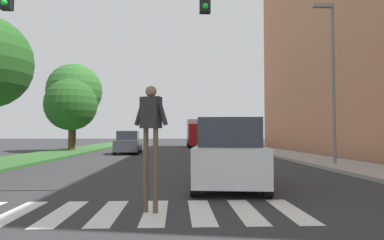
# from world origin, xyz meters

# --- Properties ---
(ground_plane) EXTENTS (140.00, 140.00, 0.00)m
(ground_plane) POSITION_xyz_m (0.00, 30.00, 0.00)
(ground_plane) COLOR #2D2D30
(crosswalk) EXTENTS (6.75, 2.20, 0.01)m
(crosswalk) POSITION_xyz_m (0.00, 7.43, 0.00)
(crosswalk) COLOR silver
(crosswalk) RESTS_ON ground_plane
(median_strip) EXTENTS (3.75, 64.00, 0.15)m
(median_strip) POSITION_xyz_m (-7.84, 28.00, 0.07)
(median_strip) COLOR #2D5B28
(median_strip) RESTS_ON ground_plane
(tree_far) EXTENTS (4.32, 4.32, 5.97)m
(tree_far) POSITION_xyz_m (-7.96, 28.84, 3.95)
(tree_far) COLOR #4C3823
(tree_far) RESTS_ON median_strip
(tree_distant) EXTENTS (4.77, 4.77, 7.51)m
(tree_distant) POSITION_xyz_m (-8.16, 30.37, 5.27)
(tree_distant) COLOR #4C3823
(tree_distant) RESTS_ON median_strip
(sidewalk_right) EXTENTS (3.00, 64.00, 0.15)m
(sidewalk_right) POSITION_xyz_m (8.66, 28.00, 0.07)
(sidewalk_right) COLOR #9E9991
(sidewalk_right) RESTS_ON ground_plane
(traffic_light_gantry) EXTENTS (9.34, 0.30, 6.00)m
(traffic_light_gantry) POSITION_xyz_m (-3.49, 9.36, 4.38)
(traffic_light_gantry) COLOR gold
(traffic_light_gantry) RESTS_ON median_strip
(street_lamp_right) EXTENTS (1.02, 0.24, 7.50)m
(street_lamp_right) POSITION_xyz_m (8.07, 15.93, 4.59)
(street_lamp_right) COLOR slate
(street_lamp_right) RESTS_ON sidewalk_right
(pedestrian_performer) EXTENTS (0.71, 0.40, 2.49)m
(pedestrian_performer) POSITION_xyz_m (0.36, 7.40, 1.66)
(pedestrian_performer) COLOR brown
(pedestrian_performer) RESTS_ON ground_plane
(suv_crossing) EXTENTS (2.47, 4.79, 1.97)m
(suv_crossing) POSITION_xyz_m (2.40, 10.67, 0.93)
(suv_crossing) COLOR silver
(suv_crossing) RESTS_ON ground_plane
(sedan_midblock) EXTENTS (1.95, 4.21, 1.72)m
(sedan_midblock) POSITION_xyz_m (-2.84, 26.36, 0.80)
(sedan_midblock) COLOR #474C51
(sedan_midblock) RESTS_ON ground_plane
(sedan_distant) EXTENTS (2.13, 4.54, 1.68)m
(sedan_distant) POSITION_xyz_m (3.68, 40.57, 0.78)
(sedan_distant) COLOR #B7B7BC
(sedan_distant) RESTS_ON ground_plane
(truck_box_delivery) EXTENTS (2.40, 6.20, 3.10)m
(truck_box_delivery) POSITION_xyz_m (3.22, 38.38, 1.63)
(truck_box_delivery) COLOR maroon
(truck_box_delivery) RESTS_ON ground_plane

